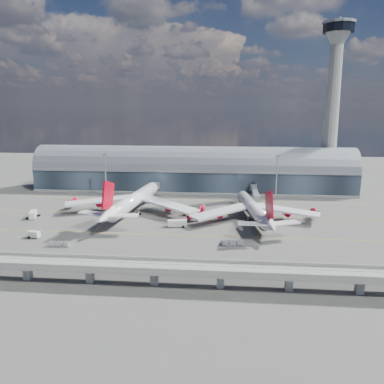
# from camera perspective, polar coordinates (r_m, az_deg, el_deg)

# --- Properties ---
(ground) EXTENTS (500.00, 500.00, 0.00)m
(ground) POSITION_cam_1_polar(r_m,az_deg,el_deg) (167.68, -2.23, -5.40)
(ground) COLOR #474744
(ground) RESTS_ON ground
(taxi_lines) EXTENTS (200.00, 80.12, 0.01)m
(taxi_lines) POSITION_cam_1_polar(r_m,az_deg,el_deg) (188.62, -1.37, -3.28)
(taxi_lines) COLOR gold
(taxi_lines) RESTS_ON ground
(terminal) EXTENTS (200.00, 30.00, 28.00)m
(terminal) POSITION_cam_1_polar(r_m,az_deg,el_deg) (240.27, 0.12, 3.05)
(terminal) COLOR #1C252E
(terminal) RESTS_ON ground
(control_tower) EXTENTS (19.00, 19.00, 103.00)m
(control_tower) POSITION_cam_1_polar(r_m,az_deg,el_deg) (249.18, 20.56, 11.92)
(control_tower) COLOR gray
(control_tower) RESTS_ON ground
(guideway) EXTENTS (220.00, 8.50, 7.20)m
(guideway) POSITION_cam_1_polar(r_m,az_deg,el_deg) (115.15, -5.80, -11.51)
(guideway) COLOR gray
(guideway) RESTS_ON ground
(floodlight_mast_left) EXTENTS (3.00, 0.70, 25.70)m
(floodlight_mast_left) POSITION_cam_1_polar(r_m,az_deg,el_deg) (227.61, -13.05, 2.74)
(floodlight_mast_left) COLOR gray
(floodlight_mast_left) RESTS_ON ground
(floodlight_mast_right) EXTENTS (3.00, 0.70, 25.70)m
(floodlight_mast_right) POSITION_cam_1_polar(r_m,az_deg,el_deg) (218.32, 12.78, 2.32)
(floodlight_mast_right) COLOR gray
(floodlight_mast_right) RESTS_ON ground
(airliner_left) EXTENTS (72.18, 75.92, 23.13)m
(airliner_left) POSITION_cam_1_polar(r_m,az_deg,el_deg) (188.91, -9.01, -1.34)
(airliner_left) COLOR white
(airliner_left) RESTS_ON ground
(airliner_right) EXTENTS (63.15, 66.07, 21.01)m
(airliner_right) POSITION_cam_1_polar(r_m,az_deg,el_deg) (177.03, 9.41, -2.72)
(airliner_right) COLOR white
(airliner_right) RESTS_ON ground
(jet_bridge_left) EXTENTS (4.40, 28.00, 7.25)m
(jet_bridge_left) POSITION_cam_1_polar(r_m,az_deg,el_deg) (220.22, -5.94, 0.42)
(jet_bridge_left) COLOR gray
(jet_bridge_left) RESTS_ON ground
(jet_bridge_right) EXTENTS (4.40, 32.00, 7.25)m
(jet_bridge_right) POSITION_cam_1_polar(r_m,az_deg,el_deg) (214.99, 9.53, 0.00)
(jet_bridge_right) COLOR gray
(jet_bridge_right) RESTS_ON ground
(service_truck_0) EXTENTS (5.14, 8.43, 3.32)m
(service_truck_0) POSITION_cam_1_polar(r_m,az_deg,el_deg) (196.30, -23.07, -3.18)
(service_truck_0) COLOR silver
(service_truck_0) RESTS_ON ground
(service_truck_1) EXTENTS (5.16, 3.18, 2.78)m
(service_truck_1) POSITION_cam_1_polar(r_m,az_deg,el_deg) (167.54, -22.93, -5.97)
(service_truck_1) COLOR silver
(service_truck_1) RESTS_ON ground
(service_truck_2) EXTENTS (8.85, 3.59, 3.12)m
(service_truck_2) POSITION_cam_1_polar(r_m,az_deg,el_deg) (168.04, -2.26, -4.77)
(service_truck_2) COLOR silver
(service_truck_2) RESTS_ON ground
(service_truck_3) EXTENTS (3.17, 6.06, 2.79)m
(service_truck_3) POSITION_cam_1_polar(r_m,az_deg,el_deg) (183.19, 9.36, -3.49)
(service_truck_3) COLOR silver
(service_truck_3) RESTS_ON ground
(service_truck_4) EXTENTS (3.86, 5.63, 2.99)m
(service_truck_4) POSITION_cam_1_polar(r_m,az_deg,el_deg) (176.98, 0.42, -3.88)
(service_truck_4) COLOR silver
(service_truck_4) RESTS_ON ground
(service_truck_5) EXTENTS (4.04, 5.71, 2.58)m
(service_truck_5) POSITION_cam_1_polar(r_m,az_deg,el_deg) (186.25, -0.79, -3.07)
(service_truck_5) COLOR silver
(service_truck_5) RESTS_ON ground
(cargo_train_0) EXTENTS (8.44, 2.28, 1.87)m
(cargo_train_0) POSITION_cam_1_polar(r_m,az_deg,el_deg) (154.11, -19.55, -7.48)
(cargo_train_0) COLOR gray
(cargo_train_0) RESTS_ON ground
(cargo_train_1) EXTENTS (8.64, 2.71, 1.90)m
(cargo_train_1) POSITION_cam_1_polar(r_m,az_deg,el_deg) (147.27, 6.26, -7.72)
(cargo_train_1) COLOR gray
(cargo_train_1) RESTS_ON ground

